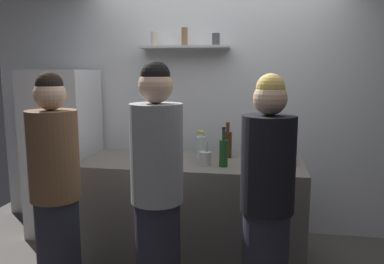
# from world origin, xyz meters

# --- Properties ---
(back_wall_assembly) EXTENTS (4.80, 0.32, 2.60)m
(back_wall_assembly) POSITION_xyz_m (-0.00, 1.25, 1.30)
(back_wall_assembly) COLOR white
(back_wall_assembly) RESTS_ON ground
(refrigerator) EXTENTS (0.61, 0.62, 1.66)m
(refrigerator) POSITION_xyz_m (-1.51, 0.85, 0.83)
(refrigerator) COLOR white
(refrigerator) RESTS_ON ground
(counter) EXTENTS (1.87, 0.75, 0.89)m
(counter) POSITION_xyz_m (-0.12, 0.47, 0.44)
(counter) COLOR #66605B
(counter) RESTS_ON ground
(baking_pan) EXTENTS (0.34, 0.24, 0.05)m
(baking_pan) POSITION_xyz_m (0.56, 0.55, 0.91)
(baking_pan) COLOR gray
(baking_pan) RESTS_ON counter
(utensil_holder) EXTENTS (0.10, 0.10, 0.22)m
(utensil_holder) POSITION_xyz_m (0.01, 0.35, 0.94)
(utensil_holder) COLOR #B2B2B7
(utensil_holder) RESTS_ON counter
(wine_bottle_green_glass) EXTENTS (0.07, 0.07, 0.32)m
(wine_bottle_green_glass) POSITION_xyz_m (0.16, 0.32, 1.01)
(wine_bottle_green_glass) COLOR #19471E
(wine_bottle_green_glass) RESTS_ON counter
(wine_bottle_dark_glass) EXTENTS (0.08, 0.08, 0.33)m
(wine_bottle_dark_glass) POSITION_xyz_m (-0.42, 0.24, 1.01)
(wine_bottle_dark_glass) COLOR black
(wine_bottle_dark_glass) RESTS_ON counter
(wine_bottle_pale_glass) EXTENTS (0.06, 0.06, 0.29)m
(wine_bottle_pale_glass) POSITION_xyz_m (-0.43, 0.61, 1.00)
(wine_bottle_pale_glass) COLOR #B2BFB2
(wine_bottle_pale_glass) RESTS_ON counter
(wine_bottle_amber_glass) EXTENTS (0.07, 0.07, 0.32)m
(wine_bottle_amber_glass) POSITION_xyz_m (0.17, 0.66, 1.01)
(wine_bottle_amber_glass) COLOR #472814
(wine_bottle_amber_glass) RESTS_ON counter
(water_bottle_plastic) EXTENTS (0.08, 0.08, 0.25)m
(water_bottle_plastic) POSITION_xyz_m (-0.06, 0.56, 0.99)
(water_bottle_plastic) COLOR silver
(water_bottle_plastic) RESTS_ON counter
(person_grey_hoodie) EXTENTS (0.34, 0.34, 1.71)m
(person_grey_hoodie) POSITION_xyz_m (-0.21, -0.35, 0.85)
(person_grey_hoodie) COLOR #262633
(person_grey_hoodie) RESTS_ON ground
(person_brown_jacket) EXTENTS (0.34, 0.34, 1.65)m
(person_brown_jacket) POSITION_xyz_m (-0.93, -0.34, 0.81)
(person_brown_jacket) COLOR #262633
(person_brown_jacket) RESTS_ON ground
(person_blonde) EXTENTS (0.34, 0.34, 1.64)m
(person_blonde) POSITION_xyz_m (0.50, -0.31, 0.81)
(person_blonde) COLOR #262633
(person_blonde) RESTS_ON ground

